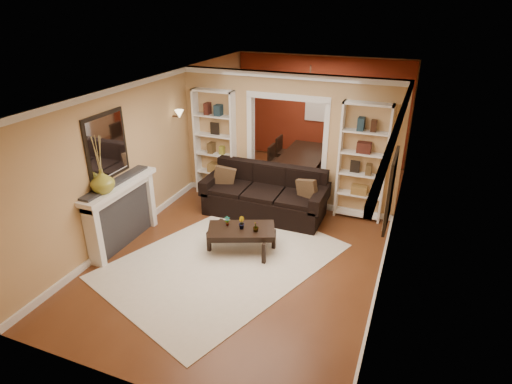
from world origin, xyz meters
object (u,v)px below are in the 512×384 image
at_px(sofa, 265,193).
at_px(dining_table, 306,165).
at_px(bookshelf_right, 362,163).
at_px(fireplace, 123,214).
at_px(bookshelf_left, 215,144).
at_px(coffee_table, 242,239).

distance_m(sofa, dining_table, 2.21).
height_order(bookshelf_right, fireplace, bookshelf_right).
bearing_deg(bookshelf_right, bookshelf_left, 180.00).
relative_size(bookshelf_left, dining_table, 1.30).
bearing_deg(bookshelf_right, dining_table, 133.38).
relative_size(fireplace, dining_table, 0.96).
height_order(fireplace, dining_table, fireplace).
relative_size(bookshelf_right, dining_table, 1.30).
relative_size(sofa, bookshelf_left, 1.06).
bearing_deg(bookshelf_left, coffee_table, -53.79).
xyz_separation_m(coffee_table, fireplace, (-1.99, -0.55, 0.37)).
distance_m(bookshelf_left, fireplace, 2.65).
relative_size(bookshelf_left, fireplace, 1.35).
height_order(sofa, coffee_table, sofa).
xyz_separation_m(bookshelf_left, fireplace, (-0.54, -2.53, -0.57)).
distance_m(bookshelf_right, dining_table, 2.36).
bearing_deg(dining_table, coffee_table, 177.90).
height_order(coffee_table, fireplace, fireplace).
bearing_deg(fireplace, sofa, 45.97).
relative_size(coffee_table, bookshelf_right, 0.49).
bearing_deg(sofa, bookshelf_left, 156.67).
distance_m(bookshelf_left, dining_table, 2.41).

